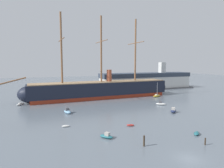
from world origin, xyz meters
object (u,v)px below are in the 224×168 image
motorboat_alongside_stern (161,104)px  motorboat_distant_centre (94,94)px  mooring_piling_right_pair (144,141)px  dinghy_foreground_right (197,133)px  motorboat_alongside_bow (67,111)px  tall_ship (101,89)px  dockside_warehouse_right (146,81)px  dinghy_mid_left (66,126)px  mooring_piling_left_pair (205,141)px  motorboat_mid_right (173,111)px  dinghy_near_centre (130,125)px  sailboat_far_right (157,96)px  sailboat_far_left (20,104)px  motorboat_foreground_left (107,136)px

motorboat_alongside_stern → motorboat_distant_centre: (-16.92, 29.01, 0.14)m
mooring_piling_right_pair → dinghy_foreground_right: bearing=3.7°
motorboat_alongside_bow → mooring_piling_right_pair: mooring_piling_right_pair is taller
tall_ship → dockside_warehouse_right: size_ratio=1.21×
tall_ship → dockside_warehouse_right: tall_ship is taller
dinghy_mid_left → mooring_piling_left_pair: bearing=-41.6°
motorboat_mid_right → mooring_piling_left_pair: bearing=-115.6°
dinghy_near_centre → sailboat_far_right: size_ratio=0.32×
sailboat_far_left → motorboat_foreground_left: bearing=-65.9°
dinghy_foreground_right → dockside_warehouse_right: (29.30, 68.03, 4.50)m
motorboat_foreground_left → tall_ship: bearing=72.6°
dinghy_near_centre → motorboat_distant_centre: 46.55m
dinghy_foreground_right → mooring_piling_left_pair: (-2.64, -4.69, 0.39)m
dinghy_foreground_right → sailboat_far_left: (-37.34, 46.80, 0.10)m
tall_ship → motorboat_foreground_left: bearing=-107.4°
dinghy_foreground_right → motorboat_foreground_left: bearing=164.0°
tall_ship → motorboat_alongside_bow: bearing=-130.9°
motorboat_alongside_stern → sailboat_far_left: size_ratio=0.79×
tall_ship → motorboat_alongside_bow: (-18.18, -20.99, -3.28)m
motorboat_mid_right → tall_ship: bearing=111.8°
dinghy_foreground_right → dinghy_near_centre: bearing=135.4°
tall_ship → motorboat_alongside_bow: 27.96m
dinghy_foreground_right → mooring_piling_left_pair: bearing=-119.3°
sailboat_far_right → dockside_warehouse_right: 27.33m
motorboat_distant_centre → mooring_piling_left_pair: size_ratio=3.26×
dinghy_mid_left → motorboat_alongside_bow: size_ratio=0.47×
dinghy_near_centre → mooring_piling_right_pair: mooring_piling_right_pair is taller
dinghy_mid_left → mooring_piling_right_pair: 20.41m
mooring_piling_right_pair → dockside_warehouse_right: 81.28m
tall_ship → dinghy_foreground_right: (4.93, -49.71, -3.56)m
dinghy_near_centre → dinghy_foreground_right: bearing=-44.6°
motorboat_alongside_bow → motorboat_distant_centre: 32.82m
motorboat_distant_centre → mooring_piling_left_pair: (3.56, -61.54, 0.03)m
mooring_piling_left_pair → dinghy_mid_left: bearing=138.4°
tall_ship → sailboat_far_right: (24.31, -6.79, -3.31)m
tall_ship → sailboat_far_right: bearing=-15.6°
mooring_piling_left_pair → mooring_piling_right_pair: size_ratio=0.68×
sailboat_far_left → mooring_piling_right_pair: (23.69, -47.67, 0.62)m
motorboat_distant_centre → tall_ship: bearing=-79.9°
dinghy_mid_left → motorboat_mid_right: 33.59m
dinghy_foreground_right → sailboat_far_left: bearing=128.6°
motorboat_alongside_bow → mooring_piling_left_pair: (20.47, -33.42, 0.11)m
dinghy_near_centre → motorboat_alongside_bow: motorboat_alongside_bow is taller
motorboat_alongside_bow → sailboat_far_left: sailboat_far_left is taller
dockside_warehouse_right → motorboat_foreground_left: bearing=-127.5°
motorboat_foreground_left → motorboat_alongside_bow: size_ratio=0.74×
dinghy_mid_left → mooring_piling_left_pair: (22.92, -20.38, 0.47)m
motorboat_alongside_stern → mooring_piling_right_pair: mooring_piling_right_pair is taller
sailboat_far_right → dinghy_mid_left: bearing=-148.8°
sailboat_far_right → mooring_piling_right_pair: size_ratio=3.19×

